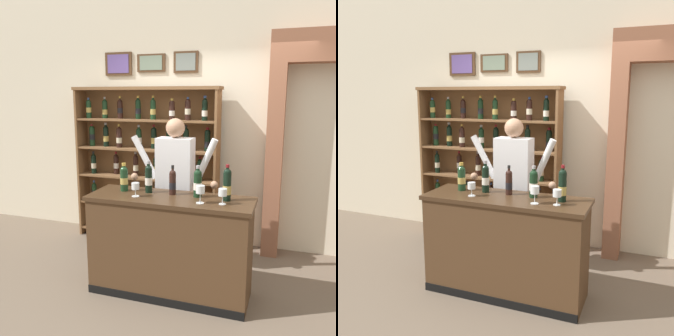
{
  "view_description": "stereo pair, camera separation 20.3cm",
  "coord_description": "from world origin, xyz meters",
  "views": [
    {
      "loc": [
        1.06,
        -3.22,
        1.94
      ],
      "look_at": [
        -0.16,
        0.36,
        1.19
      ],
      "focal_mm": 39.6,
      "sensor_mm": 36.0,
      "label": 1
    },
    {
      "loc": [
        1.25,
        -3.15,
        1.94
      ],
      "look_at": [
        -0.16,
        0.36,
        1.19
      ],
      "focal_mm": 39.6,
      "sensor_mm": 36.0,
      "label": 2
    }
  ],
  "objects": [
    {
      "name": "archway_doorway",
      "position": [
        1.46,
        1.39,
        1.49
      ],
      "size": [
        1.4,
        0.45,
        2.64
      ],
      "color": "#935B42",
      "rests_on": "ground"
    },
    {
      "name": "tasting_bottle_grappa",
      "position": [
        0.23,
        0.09,
        1.12
      ],
      "size": [
        0.08,
        0.08,
        0.3
      ],
      "color": "black",
      "rests_on": "tasting_counter"
    },
    {
      "name": "wine_glass_left",
      "position": [
        -0.34,
        -0.09,
        1.08
      ],
      "size": [
        0.08,
        0.08,
        0.13
      ],
      "color": "silver",
      "rests_on": "tasting_counter"
    },
    {
      "name": "wine_glass_right",
      "position": [
        0.5,
        -0.08,
        1.09
      ],
      "size": [
        0.08,
        0.08,
        0.14
      ],
      "color": "silver",
      "rests_on": "tasting_counter"
    },
    {
      "name": "tasting_bottle_chianti",
      "position": [
        -0.27,
        0.09,
        1.13
      ],
      "size": [
        0.07,
        0.07,
        0.32
      ],
      "color": "black",
      "rests_on": "tasting_counter"
    },
    {
      "name": "wine_shelf",
      "position": [
        -0.76,
        1.25,
        1.1
      ],
      "size": [
        1.96,
        0.3,
        2.04
      ],
      "color": "brown",
      "rests_on": "ground"
    },
    {
      "name": "back_wall",
      "position": [
        -0.0,
        1.53,
        1.73
      ],
      "size": [
        12.0,
        0.19,
        3.45
      ],
      "color": "beige",
      "rests_on": "ground"
    },
    {
      "name": "ground_plane",
      "position": [
        0.0,
        0.0,
        -0.01
      ],
      "size": [
        14.0,
        14.0,
        0.02
      ],
      "primitive_type": "cube",
      "color": "#6B5B4C"
    },
    {
      "name": "tasting_bottle_riserva",
      "position": [
        0.51,
        0.05,
        1.14
      ],
      "size": [
        0.08,
        0.08,
        0.34
      ],
      "color": "black",
      "rests_on": "tasting_counter"
    },
    {
      "name": "wine_glass_center",
      "position": [
        0.3,
        -0.11,
        1.11
      ],
      "size": [
        0.08,
        0.08,
        0.16
      ],
      "color": "silver",
      "rests_on": "tasting_counter"
    },
    {
      "name": "tasting_bottle_rosso",
      "position": [
        -0.53,
        0.07,
        1.12
      ],
      "size": [
        0.08,
        0.08,
        0.29
      ],
      "color": "#19381E",
      "rests_on": "tasting_counter"
    },
    {
      "name": "tasting_bottle_prosecco",
      "position": [
        -0.02,
        0.09,
        1.11
      ],
      "size": [
        0.07,
        0.07,
        0.29
      ],
      "color": "black",
      "rests_on": "tasting_counter"
    },
    {
      "name": "shopkeeper",
      "position": [
        -0.13,
        0.5,
        1.05
      ],
      "size": [
        0.99,
        0.22,
        1.7
      ],
      "color": "#2D3347",
      "rests_on": "ground"
    },
    {
      "name": "tasting_counter",
      "position": [
        -0.02,
        -0.0,
        0.49
      ],
      "size": [
        1.59,
        0.55,
        0.99
      ],
      "color": "#4C331E",
      "rests_on": "ground"
    }
  ]
}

